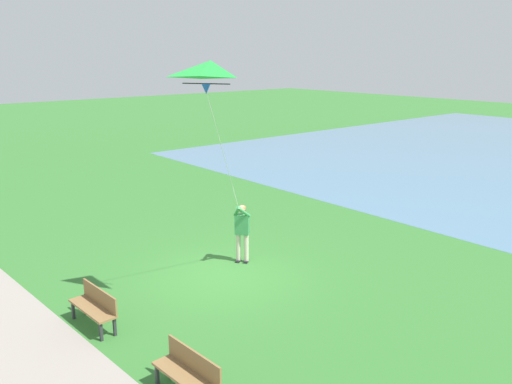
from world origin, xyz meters
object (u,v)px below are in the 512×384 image
(flying_kite, at_px, (210,79))
(park_bench_near_walkway, at_px, (95,305))
(park_bench_far_walkway, at_px, (189,371))
(person_kite_flyer, at_px, (242,228))

(flying_kite, relative_size, park_bench_near_walkway, 2.59)
(flying_kite, height_order, park_bench_near_walkway, flying_kite)
(park_bench_far_walkway, bearing_deg, person_kite_flyer, -137.25)
(person_kite_flyer, distance_m, park_bench_far_walkway, 6.39)
(flying_kite, bearing_deg, park_bench_far_walkway, 46.71)
(park_bench_near_walkway, xyz_separation_m, park_bench_far_walkway, (-0.19, 3.50, 0.00))
(person_kite_flyer, height_order, park_bench_near_walkway, person_kite_flyer)
(park_bench_near_walkway, distance_m, park_bench_far_walkway, 3.50)
(person_kite_flyer, xyz_separation_m, park_bench_far_walkway, (4.68, 4.33, -0.54))
(person_kite_flyer, xyz_separation_m, flying_kite, (2.25, 1.75, 4.35))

